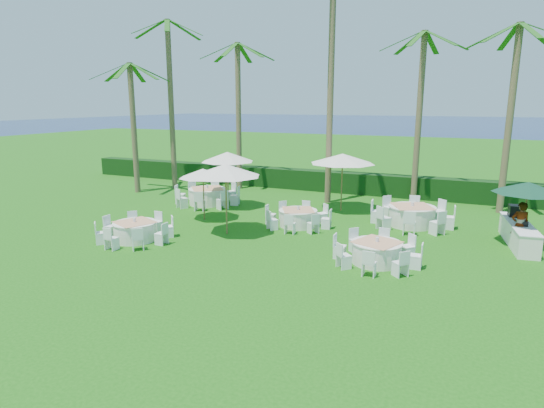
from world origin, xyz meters
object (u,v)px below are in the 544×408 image
Objects in this scene: staff_person at (520,225)px; banquet_table_d at (207,196)px; banquet_table_e at (298,217)px; umbrella_green at (528,188)px; banquet_table_a at (135,231)px; umbrella_a at (203,173)px; banquet_table_f at (412,215)px; buffet_table at (518,233)px; umbrella_c at (227,157)px; umbrella_d at (343,159)px; banquet_table_c at (377,252)px; umbrella_b at (226,170)px.

banquet_table_d is at bearing -24.30° from staff_person.
umbrella_green is (8.59, 0.79, 1.81)m from banquet_table_e.
banquet_table_a is 1.24× the size of umbrella_a.
banquet_table_e is 0.83× the size of banquet_table_f.
buffet_table is at bearing -5.09° from banquet_table_d.
umbrella_c is (-0.19, 2.59, 0.45)m from umbrella_a.
umbrella_c is at bearing 94.27° from umbrella_a.
umbrella_d is 8.20m from umbrella_green.
banquet_table_a is 0.91× the size of umbrella_d.
banquet_table_e is 1.24× the size of umbrella_a.
banquet_table_c is 1.00× the size of banquet_table_e.
umbrella_d is at bearing 12.56° from banquet_table_d.
banquet_table_d is 1.37× the size of umbrella_green.
banquet_table_d is 6.23m from banquet_table_e.
banquet_table_e is (5.85, -2.13, -0.07)m from banquet_table_d.
buffet_table is (14.32, -1.28, 0.00)m from banquet_table_d.
banquet_table_c is 1.01× the size of umbrella_b.
umbrella_green is at bearing -4.95° from umbrella_c.
umbrella_a is (-8.78, -2.70, 1.67)m from banquet_table_f.
umbrella_c is 1.62× the size of staff_person.
umbrella_d is (3.14, 5.91, -0.05)m from umbrella_b.
banquet_table_f is at bearing 85.01° from banquet_table_c.
umbrella_a is at bearing 79.20° from banquet_table_a.
umbrella_green is at bearing -26.25° from buffet_table.
buffet_table is (4.46, 4.14, 0.07)m from banquet_table_c.
banquet_table_f reaches higher than banquet_table_a.
umbrella_a is (-8.31, 2.63, 1.74)m from banquet_table_c.
buffet_table is at bearing 21.54° from banquet_table_a.
umbrella_green is 1.75m from buffet_table.
umbrella_green is 1.41× the size of staff_person.
banquet_table_d is at bearing 129.46° from umbrella_b.
banquet_table_a is at bearing -158.46° from buffet_table.
banquet_table_e is (-4.01, 3.29, -0.00)m from banquet_table_c.
staff_person is at bearing 39.58° from banquet_table_c.
umbrella_c reaches higher than umbrella_d.
umbrella_green reaches higher than umbrella_a.
umbrella_b is at bearing -164.19° from umbrella_green.
banquet_table_f is at bearing 0.74° from umbrella_c.
banquet_table_e is 8.45m from staff_person.
umbrella_d reaches higher than staff_person.
banquet_table_d is 1.93× the size of staff_person.
umbrella_d is (-3.10, 6.93, 2.17)m from banquet_table_c.
umbrella_a is at bearing -140.49° from umbrella_d.
banquet_table_d reaches higher than banquet_table_c.
staff_person is at bearing -7.03° from banquet_table_d.
banquet_table_a is at bearing 2.51° from staff_person.
umbrella_green is (13.62, 5.27, 1.81)m from banquet_table_a.
buffet_table is 0.64m from staff_person.
buffet_table is at bearing 153.75° from umbrella_green.
staff_person is (13.46, 4.84, 0.48)m from banquet_table_a.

